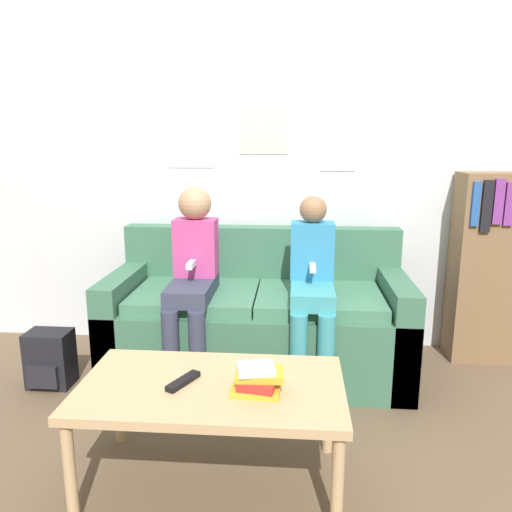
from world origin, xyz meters
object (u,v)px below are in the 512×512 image
at_px(couch, 258,323).
at_px(person_left, 192,274).
at_px(bookshelf, 488,268).
at_px(backpack, 50,359).
at_px(coffee_table, 212,394).
at_px(tv_remote, 183,381).
at_px(person_right, 312,284).

xyz_separation_m(couch, person_left, (-0.35, -0.18, 0.34)).
height_order(bookshelf, backpack, bookshelf).
distance_m(person_left, backpack, 0.95).
distance_m(couch, coffee_table, 1.07).
distance_m(tv_remote, backpack, 1.25).
relative_size(couch, person_left, 1.56).
xyz_separation_m(person_left, bookshelf, (1.77, 0.48, -0.05)).
bearing_deg(person_left, couch, 27.41).
xyz_separation_m(couch, bookshelf, (1.42, 0.30, 0.30)).
relative_size(couch, backpack, 5.39).
distance_m(coffee_table, bookshelf, 2.04).
height_order(coffee_table, bookshelf, bookshelf).
relative_size(person_left, bookshelf, 0.94).
bearing_deg(coffee_table, person_right, 64.46).
bearing_deg(tv_remote, backpack, 167.58).
relative_size(coffee_table, backpack, 3.21).
relative_size(couch, tv_remote, 10.21).
bearing_deg(couch, bookshelf, 11.90).
bearing_deg(coffee_table, tv_remote, -174.47).
height_order(person_left, backpack, person_left).
bearing_deg(person_right, bookshelf, 24.01).
height_order(couch, tv_remote, couch).
height_order(couch, coffee_table, couch).
distance_m(person_right, bookshelf, 1.21).
relative_size(couch, bookshelf, 1.47).
xyz_separation_m(person_left, tv_remote, (0.14, -0.89, -0.19)).
relative_size(couch, person_right, 1.62).
height_order(couch, bookshelf, bookshelf).
height_order(person_right, backpack, person_right).
distance_m(person_right, backpack, 1.54).
distance_m(coffee_table, tv_remote, 0.12).
xyz_separation_m(couch, person_right, (0.31, -0.19, 0.31)).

